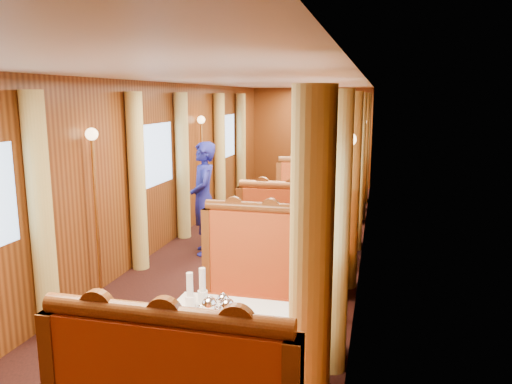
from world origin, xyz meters
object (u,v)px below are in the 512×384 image
(banquette_mid_fwd, at_px, (294,255))
(fruit_plate, at_px, (277,327))
(tea_tray, at_px, (226,317))
(rose_vase_far, at_px, (331,164))
(banquette_mid_aft, at_px, (315,216))
(banquette_far_fwd, at_px, (325,198))
(rose_vase_mid, at_px, (308,197))
(table_far, at_px, (330,191))
(teapot_right, at_px, (227,314))
(teapot_left, at_px, (210,313))
(teapot_back, at_px, (223,306))
(table_mid, at_px, (306,236))
(passenger, at_px, (314,199))
(banquette_near_aft, at_px, (267,304))
(banquette_far_aft, at_px, (335,180))
(table_near, at_px, (236,366))
(steward, at_px, (204,198))

(banquette_mid_fwd, height_order, fruit_plate, banquette_mid_fwd)
(tea_tray, relative_size, rose_vase_far, 0.94)
(banquette_mid_fwd, bearing_deg, banquette_mid_aft, 90.00)
(banquette_far_fwd, relative_size, rose_vase_mid, 3.72)
(rose_vase_mid, bearing_deg, banquette_far_fwd, 90.51)
(table_far, bearing_deg, teapot_right, -90.21)
(teapot_left, height_order, teapot_back, teapot_left)
(teapot_back, bearing_deg, teapot_right, -43.81)
(table_mid, xyz_separation_m, passenger, (-0.00, 0.79, 0.37))
(banquette_near_aft, bearing_deg, banquette_far_fwd, 90.00)
(table_mid, bearing_deg, banquette_near_aft, -90.00)
(banquette_far_fwd, bearing_deg, table_mid, -90.00)
(table_far, xyz_separation_m, teapot_back, (-0.10, -6.96, 0.43))
(banquette_far_fwd, distance_m, teapot_left, 6.12)
(teapot_right, bearing_deg, teapot_back, 95.80)
(teapot_right, bearing_deg, fruit_plate, -24.40)
(banquette_mid_fwd, relative_size, teapot_left, 7.63)
(teapot_left, xyz_separation_m, passenger, (0.15, 4.41, -0.08))
(teapot_right, height_order, teapot_back, teapot_right)
(tea_tray, bearing_deg, teapot_right, -64.68)
(banquette_near_aft, distance_m, teapot_right, 1.18)
(tea_tray, distance_m, teapot_right, 0.10)
(teapot_back, bearing_deg, banquette_far_aft, 107.38)
(table_far, xyz_separation_m, teapot_right, (-0.03, -7.10, 0.44))
(teapot_left, distance_m, teapot_back, 0.17)
(table_near, xyz_separation_m, tea_tray, (-0.06, -0.03, 0.38))
(banquette_far_aft, bearing_deg, table_near, -90.00)
(table_near, relative_size, rose_vase_mid, 2.92)
(teapot_back, distance_m, fruit_plate, 0.45)
(tea_tray, bearing_deg, banquette_near_aft, 86.63)
(passenger, bearing_deg, teapot_right, -90.34)
(banquette_mid_fwd, bearing_deg, teapot_left, -93.24)
(rose_vase_mid, bearing_deg, rose_vase_far, 90.38)
(banquette_mid_aft, bearing_deg, passenger, -90.00)
(table_mid, height_order, banquette_mid_fwd, banquette_mid_fwd)
(table_mid, distance_m, banquette_mid_aft, 1.02)
(banquette_mid_aft, relative_size, steward, 0.81)
(table_near, height_order, banquette_mid_aft, banquette_mid_aft)
(tea_tray, xyz_separation_m, teapot_left, (-0.09, -0.10, 0.06))
(banquette_far_aft, height_order, teapot_right, banquette_far_aft)
(rose_vase_mid, distance_m, passenger, 0.80)
(banquette_far_fwd, xyz_separation_m, teapot_left, (-0.15, -6.11, 0.40))
(table_mid, xyz_separation_m, banquette_mid_aft, (0.00, 1.01, 0.05))
(table_near, distance_m, table_far, 7.00)
(teapot_right, bearing_deg, passenger, 67.37)
(table_mid, height_order, teapot_back, teapot_back)
(fruit_plate, relative_size, passenger, 0.32)
(banquette_far_fwd, distance_m, rose_vase_mid, 2.52)
(teapot_left, height_order, rose_vase_mid, rose_vase_mid)
(teapot_back, bearing_deg, tea_tray, -40.79)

